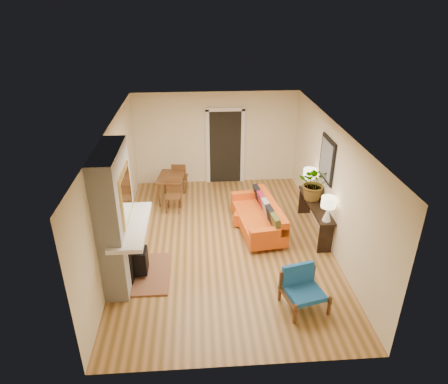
{
  "coord_description": "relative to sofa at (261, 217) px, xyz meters",
  "views": [
    {
      "loc": [
        -0.54,
        -7.34,
        4.91
      ],
      "look_at": [
        0.0,
        0.2,
        1.15
      ],
      "focal_mm": 32.0,
      "sensor_mm": 36.0,
      "label": 1
    }
  ],
  "objects": [
    {
      "name": "houseplant",
      "position": [
        1.19,
        0.05,
        0.79
      ],
      "size": [
        0.85,
        0.78,
        0.81
      ],
      "primitive_type": "imported",
      "rotation": [
        0.0,
        0.0,
        -0.24
      ],
      "color": "#1E5919",
      "rests_on": "console_table"
    },
    {
      "name": "console_table",
      "position": [
        1.2,
        -0.16,
        0.24
      ],
      "size": [
        0.34,
        1.85,
        0.72
      ],
      "color": "black",
      "rests_on": "ground"
    },
    {
      "name": "sofa",
      "position": [
        0.0,
        0.0,
        0.0
      ],
      "size": [
        1.07,
        2.03,
        0.77
      ],
      "color": "silver",
      "rests_on": "ground"
    },
    {
      "name": "room_shell",
      "position": [
        -0.26,
        2.13,
        0.9
      ],
      "size": [
        6.5,
        6.5,
        6.5
      ],
      "color": "#B97F47",
      "rests_on": "ground"
    },
    {
      "name": "dining_table",
      "position": [
        -2.04,
        1.62,
        0.22
      ],
      "size": [
        0.79,
        1.6,
        0.85
      ],
      "color": "brown",
      "rests_on": "ground"
    },
    {
      "name": "ottoman",
      "position": [
        -0.19,
        0.3,
        -0.14
      ],
      "size": [
        0.85,
        0.85,
        0.34
      ],
      "color": "silver",
      "rests_on": "ground"
    },
    {
      "name": "lamp_far",
      "position": [
        1.2,
        0.53,
        0.73
      ],
      "size": [
        0.3,
        0.3,
        0.54
      ],
      "color": "white",
      "rests_on": "console_table"
    },
    {
      "name": "lamp_near",
      "position": [
        1.2,
        -0.92,
        0.73
      ],
      "size": [
        0.3,
        0.3,
        0.54
      ],
      "color": "white",
      "rests_on": "console_table"
    },
    {
      "name": "fireplace",
      "position": [
        -2.87,
        -1.5,
        0.9
      ],
      "size": [
        1.09,
        1.68,
        2.6
      ],
      "color": "white",
      "rests_on": "ground"
    },
    {
      "name": "blue_chair",
      "position": [
        0.33,
        -2.51,
        0.05
      ],
      "size": [
        0.83,
        0.81,
        0.72
      ],
      "color": "brown",
      "rests_on": "ground"
    }
  ]
}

